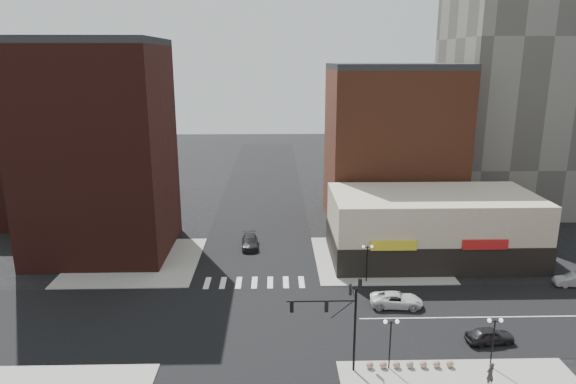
{
  "coord_description": "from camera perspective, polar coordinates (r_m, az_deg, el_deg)",
  "views": [
    {
      "loc": [
        2.25,
        -43.01,
        23.57
      ],
      "look_at": [
        3.45,
        4.89,
        11.0
      ],
      "focal_mm": 32.0,
      "sensor_mm": 36.0,
      "label": 1
    }
  ],
  "objects": [
    {
      "name": "road_ew",
      "position": [
        49.1,
        -4.0,
        -14.02
      ],
      "size": [
        200.0,
        14.0,
        0.02
      ],
      "primitive_type": "cube",
      "color": "black",
      "rests_on": "ground"
    },
    {
      "name": "dark_sedan_north",
      "position": [
        66.11,
        -4.26,
        -5.55
      ],
      "size": [
        2.32,
        5.13,
        1.46
      ],
      "primitive_type": "imported",
      "rotation": [
        0.0,
        0.0,
        0.06
      ],
      "color": "black",
      "rests_on": "ground"
    },
    {
      "name": "silver_sedan",
      "position": [
        63.11,
        29.24,
        -8.55
      ],
      "size": [
        4.23,
        1.83,
        1.35
      ],
      "primitive_type": "imported",
      "rotation": [
        0.0,
        0.0,
        -1.67
      ],
      "color": "#A3A2A8",
      "rests_on": "ground"
    },
    {
      "name": "pedestrian",
      "position": [
        42.61,
        21.54,
        -18.32
      ],
      "size": [
        0.82,
        0.71,
        1.9
      ],
      "primitive_type": "imported",
      "rotation": [
        0.0,
        0.0,
        3.6
      ],
      "color": "#2A262C",
      "rests_on": "sidewalk_se"
    },
    {
      "name": "street_lamp_se_a",
      "position": [
        41.4,
        11.35,
        -14.95
      ],
      "size": [
        1.22,
        0.32,
        4.16
      ],
      "color": "black",
      "rests_on": "sidewalk_se"
    },
    {
      "name": "street_lamp_ne",
      "position": [
        55.76,
        8.8,
        -6.81
      ],
      "size": [
        1.22,
        0.32,
        4.16
      ],
      "color": "black",
      "rests_on": "sidewalk_ne"
    },
    {
      "name": "building_ne_row",
      "position": [
        64.25,
        15.66,
        -4.26
      ],
      "size": [
        24.2,
        12.2,
        8.0
      ],
      "color": "beige",
      "rests_on": "ground"
    },
    {
      "name": "building_nw",
      "position": [
        66.01,
        -20.24,
        4.14
      ],
      "size": [
        16.0,
        15.0,
        25.0
      ],
      "primitive_type": "cube",
      "color": "#3A1612",
      "rests_on": "ground"
    },
    {
      "name": "street_lamp_se_b",
      "position": [
        43.79,
        21.93,
        -14.04
      ],
      "size": [
        1.22,
        0.32,
        4.16
      ],
      "color": "black",
      "rests_on": "sidewalk_se"
    },
    {
      "name": "road_ns",
      "position": [
        49.1,
        -4.0,
        -14.02
      ],
      "size": [
        14.0,
        200.0,
        0.02
      ],
      "primitive_type": "cube",
      "color": "black",
      "rests_on": "ground"
    },
    {
      "name": "traffic_signal",
      "position": [
        40.11,
        6.03,
        -13.03
      ],
      "size": [
        5.59,
        3.09,
        7.77
      ],
      "color": "black",
      "rests_on": "ground"
    },
    {
      "name": "sidewalk_nw",
      "position": [
        64.35,
        -16.56,
        -7.37
      ],
      "size": [
        15.0,
        15.0,
        0.12
      ],
      "primitive_type": "cube",
      "color": "gray",
      "rests_on": "ground"
    },
    {
      "name": "bollard_row",
      "position": [
        43.26,
        13.39,
        -18.13
      ],
      "size": [
        6.87,
        0.57,
        0.57
      ],
      "color": "#916D64",
      "rests_on": "sidewalk_se"
    },
    {
      "name": "sidewalk_ne",
      "position": [
        63.33,
        9.91,
        -7.32
      ],
      "size": [
        15.0,
        15.0,
        0.12
      ],
      "primitive_type": "cube",
      "color": "gray",
      "rests_on": "ground"
    },
    {
      "name": "white_suv",
      "position": [
        52.18,
        11.97,
        -11.63
      ],
      "size": [
        5.25,
        2.72,
        1.41
      ],
      "primitive_type": "imported",
      "rotation": [
        0.0,
        0.0,
        1.5
      ],
      "color": "silver",
      "rests_on": "ground"
    },
    {
      "name": "dark_sedan_east",
      "position": [
        48.42,
        21.51,
        -14.62
      ],
      "size": [
        4.22,
        2.1,
        1.38
      ],
      "primitive_type": "imported",
      "rotation": [
        0.0,
        0.0,
        1.69
      ],
      "color": "black",
      "rests_on": "ground"
    },
    {
      "name": "ground",
      "position": [
        49.1,
        -4.0,
        -14.03
      ],
      "size": [
        240.0,
        240.0,
        0.0
      ],
      "primitive_type": "plane",
      "color": "black",
      "rests_on": "ground"
    },
    {
      "name": "building_nw_low",
      "position": [
        86.1,
        -24.85,
        1.55
      ],
      "size": [
        20.0,
        18.0,
        12.0
      ],
      "primitive_type": "cube",
      "color": "#3A1612",
      "rests_on": "ground"
    },
    {
      "name": "building_ne_midrise",
      "position": [
        75.48,
        11.45,
        4.82
      ],
      "size": [
        18.0,
        15.0,
        22.0
      ],
      "primitive_type": "cube",
      "color": "brown",
      "rests_on": "ground"
    }
  ]
}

